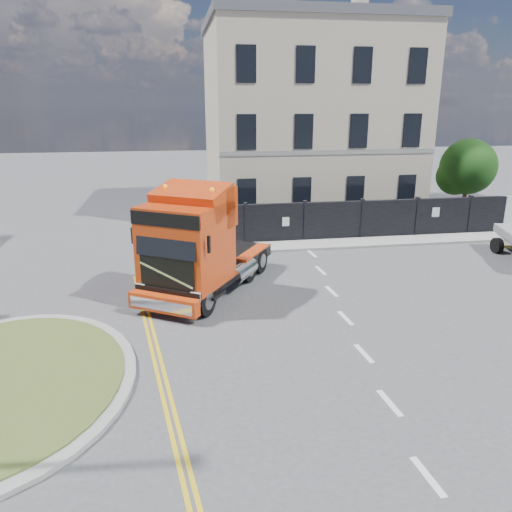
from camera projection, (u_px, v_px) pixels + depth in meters
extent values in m
plane|color=#424244|center=(255.00, 319.00, 16.28)|extent=(120.00, 120.00, 0.00)
cube|color=black|center=(343.00, 221.00, 25.40)|extent=(18.00, 0.25, 2.00)
cube|color=silver|center=(495.00, 215.00, 26.72)|extent=(2.60, 0.12, 2.00)
cube|color=#BCB195|center=(307.00, 124.00, 31.14)|extent=(12.00, 10.00, 11.00)
cube|color=#535359|center=(310.00, 23.00, 29.44)|extent=(12.30, 10.30, 0.50)
cube|color=#BCB195|center=(260.00, 8.00, 28.75)|extent=(0.80, 0.80, 1.60)
cube|color=#BCB195|center=(359.00, 10.00, 29.68)|extent=(0.80, 0.80, 1.60)
cylinder|color=#382619|center=(464.00, 201.00, 29.49)|extent=(0.24, 0.24, 2.40)
sphere|color=black|center=(468.00, 167.00, 28.90)|extent=(3.20, 3.20, 3.20)
sphere|color=black|center=(455.00, 176.00, 29.37)|extent=(2.20, 2.20, 2.20)
cube|color=gray|center=(348.00, 243.00, 24.83)|extent=(20.00, 1.60, 0.12)
cube|color=black|center=(211.00, 267.00, 19.01)|extent=(5.41, 6.65, 0.45)
cube|color=#BF350D|center=(187.00, 244.00, 17.05)|extent=(3.50, 3.53, 2.80)
cube|color=#BF350D|center=(200.00, 205.00, 17.64)|extent=(2.60, 2.09, 1.40)
cube|color=black|center=(166.00, 242.00, 15.80)|extent=(1.90, 1.21, 1.05)
cube|color=#BF350D|center=(164.00, 304.00, 16.11)|extent=(2.31, 1.62, 0.55)
cylinder|color=black|center=(150.00, 292.00, 17.22)|extent=(0.82, 1.05, 1.04)
cylinder|color=gray|center=(150.00, 292.00, 17.22)|extent=(0.61, 0.68, 0.57)
cylinder|color=black|center=(205.00, 301.00, 16.43)|extent=(0.82, 1.05, 1.04)
cylinder|color=gray|center=(205.00, 301.00, 16.43)|extent=(0.61, 0.68, 0.57)
cylinder|color=black|center=(199.00, 262.00, 20.36)|extent=(0.82, 1.05, 1.04)
cylinder|color=gray|center=(199.00, 262.00, 20.36)|extent=(0.61, 0.68, 0.57)
cylinder|color=black|center=(248.00, 269.00, 19.57)|extent=(0.82, 1.05, 1.04)
cylinder|color=gray|center=(248.00, 269.00, 19.57)|extent=(0.61, 0.68, 0.57)
cylinder|color=black|center=(213.00, 254.00, 21.42)|extent=(0.82, 1.05, 1.04)
cylinder|color=gray|center=(213.00, 254.00, 21.42)|extent=(0.61, 0.68, 0.57)
cylinder|color=black|center=(259.00, 260.00, 20.63)|extent=(0.82, 1.05, 1.04)
cylinder|color=gray|center=(259.00, 260.00, 20.63)|extent=(0.61, 0.68, 0.57)
cylinder|color=black|center=(497.00, 245.00, 23.34)|extent=(0.26, 0.73, 0.73)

